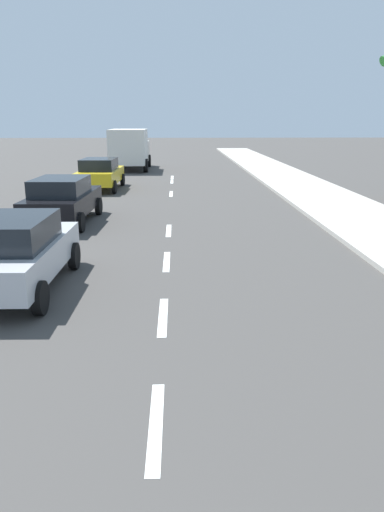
# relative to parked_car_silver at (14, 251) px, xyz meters

# --- Properties ---
(ground_plane) EXTENTS (160.00, 160.00, 0.00)m
(ground_plane) POSITION_rel_parked_car_silver_xyz_m (3.10, 7.35, -0.84)
(ground_plane) COLOR #423F3D
(sidewalk_strip) EXTENTS (3.60, 80.00, 0.14)m
(sidewalk_strip) POSITION_rel_parked_car_silver_xyz_m (9.94, 9.35, -0.77)
(sidewalk_strip) COLOR #B2ADA3
(sidewalk_strip) RESTS_ON ground
(lane_stripe_2) EXTENTS (0.16, 1.80, 0.01)m
(lane_stripe_2) POSITION_rel_parked_car_silver_xyz_m (3.10, -4.84, -0.83)
(lane_stripe_2) COLOR white
(lane_stripe_2) RESTS_ON ground
(lane_stripe_3) EXTENTS (0.16, 1.80, 0.01)m
(lane_stripe_3) POSITION_rel_parked_car_silver_xyz_m (3.10, -1.57, -0.83)
(lane_stripe_3) COLOR white
(lane_stripe_3) RESTS_ON ground
(lane_stripe_4) EXTENTS (0.16, 1.80, 0.01)m
(lane_stripe_4) POSITION_rel_parked_car_silver_xyz_m (3.10, 2.01, -0.83)
(lane_stripe_4) COLOR white
(lane_stripe_4) RESTS_ON ground
(lane_stripe_5) EXTENTS (0.16, 1.80, 0.01)m
(lane_stripe_5) POSITION_rel_parked_car_silver_xyz_m (3.10, 5.56, -0.83)
(lane_stripe_5) COLOR white
(lane_stripe_5) RESTS_ON ground
(lane_stripe_6) EXTENTS (0.16, 1.80, 0.01)m
(lane_stripe_6) POSITION_rel_parked_car_silver_xyz_m (3.10, 13.60, -0.83)
(lane_stripe_6) COLOR white
(lane_stripe_6) RESTS_ON ground
(lane_stripe_7) EXTENTS (0.16, 1.80, 0.01)m
(lane_stripe_7) POSITION_rel_parked_car_silver_xyz_m (3.10, 18.44, -0.83)
(lane_stripe_7) COLOR white
(lane_stripe_7) RESTS_ON ground
(lane_stripe_8) EXTENTS (0.16, 1.80, 0.01)m
(lane_stripe_8) POSITION_rel_parked_car_silver_xyz_m (3.10, 20.48, -0.83)
(lane_stripe_8) COLOR white
(lane_stripe_8) RESTS_ON ground
(parked_car_silver) EXTENTS (2.00, 4.22, 1.57)m
(parked_car_silver) POSITION_rel_parked_car_silver_xyz_m (0.00, 0.00, 0.00)
(parked_car_silver) COLOR #B7BABF
(parked_car_silver) RESTS_ON ground
(parked_car_black) EXTENTS (2.15, 4.42, 1.57)m
(parked_car_black) POSITION_rel_parked_car_silver_xyz_m (-0.54, 6.89, 0.00)
(parked_car_black) COLOR black
(parked_car_black) RESTS_ON ground
(parked_car_yellow) EXTENTS (2.12, 4.40, 1.57)m
(parked_car_yellow) POSITION_rel_parked_car_silver_xyz_m (-0.50, 15.23, 0.00)
(parked_car_yellow) COLOR gold
(parked_car_yellow) RESTS_ON ground
(delivery_truck) EXTENTS (2.69, 6.24, 2.80)m
(delivery_truck) POSITION_rel_parked_car_silver_xyz_m (0.09, 25.47, 0.67)
(delivery_truck) COLOR beige
(delivery_truck) RESTS_ON ground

